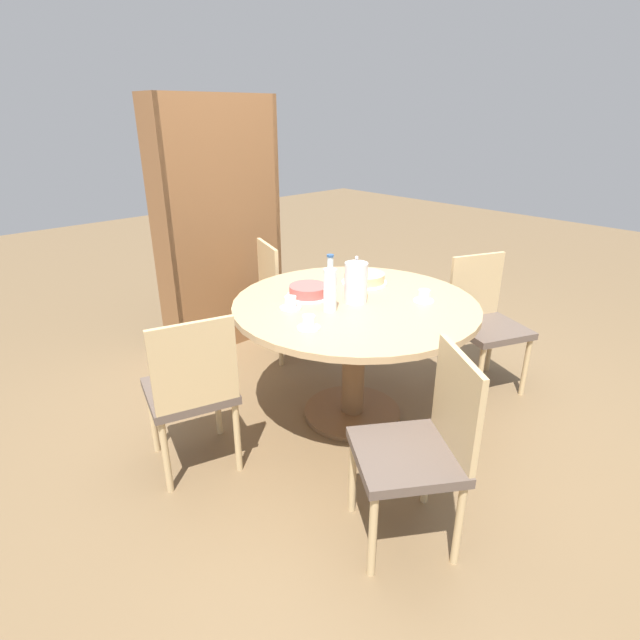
% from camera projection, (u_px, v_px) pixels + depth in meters
% --- Properties ---
extents(ground_plane, '(14.00, 14.00, 0.00)m').
position_uv_depth(ground_plane, '(352.00, 414.00, 3.13)').
color(ground_plane, brown).
extents(dining_table, '(1.40, 1.40, 0.75)m').
position_uv_depth(dining_table, '(355.00, 326.00, 2.89)').
color(dining_table, brown).
rests_on(dining_table, ground_plane).
extents(chair_a, '(0.53, 0.53, 0.88)m').
position_uv_depth(chair_a, '(286.00, 295.00, 3.74)').
color(chair_a, tan).
rests_on(chair_a, ground_plane).
extents(chair_b, '(0.52, 0.52, 0.88)m').
position_uv_depth(chair_b, '(192.00, 389.00, 2.48)').
color(chair_b, tan).
rests_on(chair_b, ground_plane).
extents(chair_c, '(0.58, 0.58, 0.88)m').
position_uv_depth(chair_c, '(421.00, 445.00, 2.06)').
color(chair_c, tan).
rests_on(chair_c, ground_plane).
extents(chair_d, '(0.55, 0.55, 0.88)m').
position_uv_depth(chair_d, '(484.00, 319.00, 3.31)').
color(chair_d, tan).
rests_on(chair_d, ground_plane).
extents(bookshelf, '(0.97, 0.28, 1.87)m').
position_uv_depth(bookshelf, '(221.00, 229.00, 3.79)').
color(bookshelf, brown).
rests_on(bookshelf, ground_plane).
extents(coffee_pot, '(0.13, 0.13, 0.27)m').
position_uv_depth(coffee_pot, '(356.00, 281.00, 2.79)').
color(coffee_pot, silver).
rests_on(coffee_pot, dining_table).
extents(water_bottle, '(0.07, 0.07, 0.31)m').
position_uv_depth(water_bottle, '(330.00, 288.00, 2.66)').
color(water_bottle, silver).
rests_on(water_bottle, dining_table).
extents(cake_main, '(0.28, 0.28, 0.07)m').
position_uv_depth(cake_main, '(364.00, 279.00, 3.13)').
color(cake_main, white).
rests_on(cake_main, dining_table).
extents(cake_second, '(0.26, 0.26, 0.07)m').
position_uv_depth(cake_second, '(309.00, 291.00, 2.90)').
color(cake_second, white).
rests_on(cake_second, dining_table).
extents(cup_a, '(0.12, 0.12, 0.07)m').
position_uv_depth(cup_a, '(291.00, 304.00, 2.73)').
color(cup_a, silver).
rests_on(cup_a, dining_table).
extents(cup_b, '(0.12, 0.12, 0.07)m').
position_uv_depth(cup_b, '(424.00, 297.00, 2.83)').
color(cup_b, silver).
rests_on(cup_b, dining_table).
extents(cup_c, '(0.12, 0.12, 0.07)m').
position_uv_depth(cup_c, '(309.00, 323.00, 2.48)').
color(cup_c, silver).
rests_on(cup_c, dining_table).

